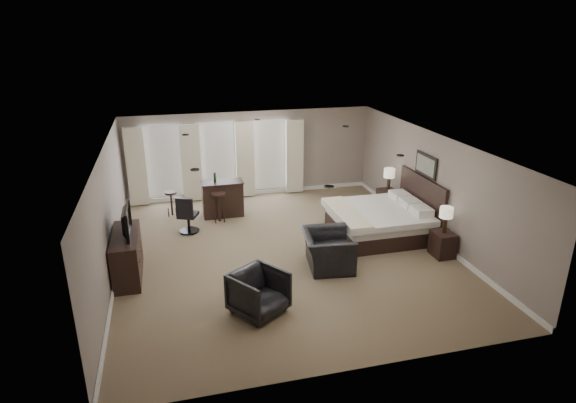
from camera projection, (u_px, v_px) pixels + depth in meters
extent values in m
cube|color=brown|center=(284.00, 252.00, 11.27)|extent=(7.60, 8.60, 0.04)
cube|color=silver|center=(284.00, 143.00, 10.37)|extent=(7.60, 8.60, 0.04)
cube|color=gray|center=(250.00, 154.00, 14.68)|extent=(7.50, 0.04, 2.60)
cube|color=gray|center=(354.00, 297.00, 6.96)|extent=(7.50, 0.04, 2.60)
cube|color=gray|center=(108.00, 215.00, 9.94)|extent=(0.04, 8.50, 2.60)
cube|color=gray|center=(433.00, 187.00, 11.70)|extent=(0.04, 8.50, 2.60)
cube|color=silver|center=(163.00, 162.00, 14.04)|extent=(1.15, 0.04, 2.05)
cube|color=silver|center=(218.00, 158.00, 14.41)|extent=(1.15, 0.04, 2.05)
cube|color=silver|center=(270.00, 155.00, 14.79)|extent=(1.15, 0.04, 2.05)
cube|color=beige|center=(136.00, 167.00, 13.78)|extent=(0.55, 0.12, 2.30)
cube|color=beige|center=(191.00, 163.00, 14.14)|extent=(0.55, 0.12, 2.30)
cube|color=beige|center=(245.00, 160.00, 14.51)|extent=(0.55, 0.12, 2.30)
cube|color=beige|center=(294.00, 156.00, 14.88)|extent=(0.55, 0.12, 2.30)
cube|color=silver|center=(381.00, 208.00, 11.95)|extent=(2.28, 2.18, 1.45)
cube|color=black|center=(443.00, 244.00, 10.99)|extent=(0.44, 0.53, 0.58)
cube|color=black|center=(387.00, 201.00, 13.62)|extent=(0.47, 0.58, 0.63)
cube|color=beige|center=(445.00, 220.00, 10.78)|extent=(0.30, 0.30, 0.61)
cube|color=beige|center=(389.00, 180.00, 13.40)|extent=(0.31, 0.31, 0.64)
cube|color=slate|center=(426.00, 165.00, 11.86)|extent=(0.04, 0.96, 0.56)
cube|color=black|center=(127.00, 255.00, 10.03)|extent=(0.53, 1.64, 0.95)
imported|color=black|center=(124.00, 232.00, 9.85)|extent=(0.60, 1.04, 0.14)
imported|color=black|center=(328.00, 245.00, 10.42)|extent=(0.94, 1.30, 1.05)
imported|color=black|center=(259.00, 291.00, 8.75)|extent=(1.19, 1.17, 0.90)
cube|color=black|center=(223.00, 198.00, 13.28)|extent=(1.14, 0.59, 0.99)
cube|color=black|center=(172.00, 204.00, 13.33)|extent=(0.42, 0.42, 0.69)
cube|color=black|center=(219.00, 207.00, 12.90)|extent=(0.46, 0.46, 0.81)
cube|color=black|center=(188.00, 214.00, 12.20)|extent=(0.66, 0.66, 0.99)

